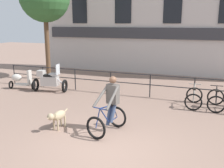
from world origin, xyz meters
The scene contains 8 objects.
ground_plane centered at (0.00, 0.00, 0.00)m, with size 60.00×60.00×0.00m, color #8E7060.
canal_railing centered at (0.00, 5.20, 0.71)m, with size 15.05×0.05×1.05m.
cyclist_with_bike centered at (-0.30, 1.08, 0.76)m, with size 0.93×1.30×1.70m.
dog centered at (-1.87, 0.65, 0.43)m, with size 0.31×0.97×0.62m.
parked_motorcycle centered at (-4.74, 4.46, 0.56)m, with size 1.69×0.93×1.35m.
parked_bicycle_near_lamp centered at (1.92, 4.54, 0.36)m, with size 0.70×1.13×0.86m.
parked_bicycle_mid_left centered at (2.73, 4.54, 0.36)m, with size 0.68×1.12×0.86m.
parked_scooter centered at (-6.37, 4.38, 0.46)m, with size 1.34×0.67×0.96m.
Camera 1 is at (2.47, -5.91, 3.26)m, focal length 42.00 mm.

